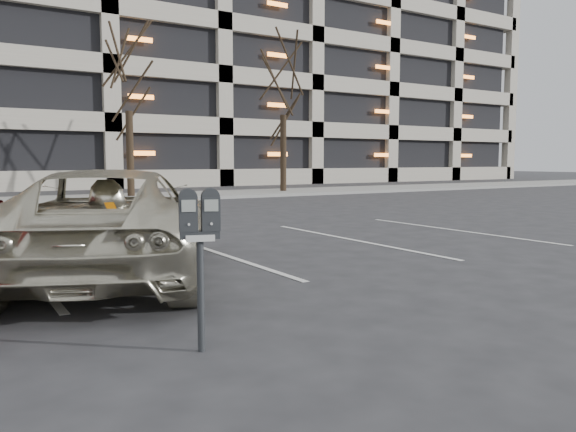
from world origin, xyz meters
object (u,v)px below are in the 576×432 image
(tree_d, at_px, (283,66))
(suv_silver, at_px, (113,223))
(tree_c, at_px, (127,57))
(parking_meter, at_px, (200,230))

(tree_d, height_order, suv_silver, tree_d)
(tree_c, xyz_separation_m, parking_meter, (-4.69, -17.95, -4.51))
(tree_d, distance_m, parking_meter, 21.94)
(tree_c, bearing_deg, parking_meter, -104.63)
(tree_c, distance_m, tree_d, 7.00)
(suv_silver, bearing_deg, parking_meter, 109.72)
(parking_meter, xyz_separation_m, suv_silver, (0.20, 3.30, -0.27))
(tree_d, relative_size, suv_silver, 1.44)
(tree_c, bearing_deg, suv_silver, -107.04)
(tree_d, xyz_separation_m, parking_meter, (-11.69, -17.95, -4.75))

